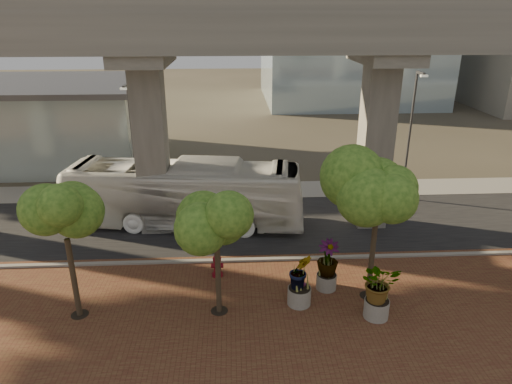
{
  "coord_description": "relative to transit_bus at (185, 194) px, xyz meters",
  "views": [
    {
      "loc": [
        -1.73,
        -21.51,
        11.4
      ],
      "look_at": [
        -0.56,
        0.5,
        2.67
      ],
      "focal_mm": 32.0,
      "sensor_mm": 36.0,
      "label": 1
    }
  ],
  "objects": [
    {
      "name": "streetlamp_east",
      "position": [
        13.73,
        2.98,
        2.89
      ],
      "size": [
        0.4,
        1.18,
        8.14
      ],
      "color": "#333438",
      "rests_on": "ground"
    },
    {
      "name": "planter_left",
      "position": [
        5.39,
        -8.06,
        -0.36
      ],
      "size": [
        2.16,
        2.16,
        2.38
      ],
      "color": "#A09890",
      "rests_on": "ground"
    },
    {
      "name": "ground",
      "position": [
        4.48,
        -2.41,
        -1.86
      ],
      "size": [
        160.0,
        160.0,
        0.0
      ],
      "primitive_type": "plane",
      "color": "#3C372B",
      "rests_on": "ground"
    },
    {
      "name": "brick_plaza",
      "position": [
        4.48,
        -10.41,
        -1.83
      ],
      "size": [
        70.0,
        13.0,
        0.06
      ],
      "primitive_type": "cube",
      "color": "brown",
      "rests_on": "ground"
    },
    {
      "name": "transit_bus",
      "position": [
        0.0,
        0.0,
        0.0
      ],
      "size": [
        13.66,
        4.88,
        3.73
      ],
      "primitive_type": "imported",
      "rotation": [
        0.0,
        0.0,
        1.44
      ],
      "color": "silver",
      "rests_on": "ground"
    },
    {
      "name": "far_sidewalk",
      "position": [
        4.48,
        5.09,
        -1.83
      ],
      "size": [
        90.0,
        3.0,
        0.06
      ],
      "primitive_type": "cube",
      "color": "gray",
      "rests_on": "ground"
    },
    {
      "name": "asphalt_road",
      "position": [
        4.48,
        -0.41,
        -1.84
      ],
      "size": [
        90.0,
        8.0,
        0.04
      ],
      "primitive_type": "cube",
      "color": "black",
      "rests_on": "ground"
    },
    {
      "name": "station_pavilion",
      "position": [
        -15.52,
        13.59,
        1.35
      ],
      "size": [
        23.0,
        13.0,
        6.3
      ],
      "color": "#A0B2B7",
      "rests_on": "ground"
    },
    {
      "name": "street_tree_near_east",
      "position": [
        8.43,
        -7.66,
        3.09
      ],
      "size": [
        3.96,
        3.96,
        6.72
      ],
      "color": "#473A28",
      "rests_on": "ground"
    },
    {
      "name": "planter_front",
      "position": [
        8.33,
        -9.08,
        -0.34
      ],
      "size": [
        2.19,
        2.19,
        2.41
      ],
      "color": "gray",
      "rests_on": "ground"
    },
    {
      "name": "street_tree_near_west",
      "position": [
        2.08,
        -8.38,
        2.48
      ],
      "size": [
        3.77,
        3.77,
        6.02
      ],
      "color": "#473A28",
      "rests_on": "ground"
    },
    {
      "name": "fire_hydrant",
      "position": [
        1.94,
        -5.71,
        -1.26
      ],
      "size": [
        0.57,
        0.51,
        1.13
      ],
      "color": "maroon",
      "rests_on": "ground"
    },
    {
      "name": "planter_right",
      "position": [
        6.74,
        -6.98,
        -0.4
      ],
      "size": [
        2.16,
        2.16,
        2.31
      ],
      "color": "#9A958B",
      "rests_on": "ground"
    },
    {
      "name": "streetlamp_west",
      "position": [
        -3.31,
        3.21,
        2.52
      ],
      "size": [
        0.37,
        1.09,
        7.5
      ],
      "color": "#313136",
      "rests_on": "ground"
    },
    {
      "name": "street_tree_far_west",
      "position": [
        -3.53,
        -8.33,
        2.57
      ],
      "size": [
        3.36,
        3.36,
        5.93
      ],
      "color": "#473A28",
      "rests_on": "ground"
    },
    {
      "name": "curb_strip",
      "position": [
        4.48,
        -4.41,
        -1.78
      ],
      "size": [
        70.0,
        0.25,
        0.16
      ],
      "primitive_type": "cube",
      "color": "gray",
      "rests_on": "ground"
    },
    {
      "name": "transit_viaduct",
      "position": [
        4.48,
        -0.41,
        5.42
      ],
      "size": [
        72.0,
        5.6,
        12.4
      ],
      "color": "gray",
      "rests_on": "ground"
    }
  ]
}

